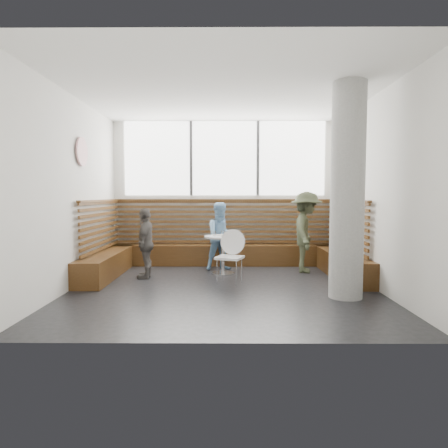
{
  "coord_description": "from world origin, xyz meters",
  "views": [
    {
      "loc": [
        0.05,
        -6.56,
        1.54
      ],
      "look_at": [
        0.0,
        1.0,
        1.0
      ],
      "focal_mm": 32.0,
      "sensor_mm": 36.0,
      "label": 1
    }
  ],
  "objects_px": {
    "cafe_table": "(223,247)",
    "child_left": "(146,243)",
    "cafe_chair": "(229,252)",
    "adult_man": "(306,232)",
    "concrete_column": "(347,192)",
    "child_back": "(222,236)"
  },
  "relations": [
    {
      "from": "adult_man",
      "to": "child_left",
      "type": "distance_m",
      "value": 3.17
    },
    {
      "from": "child_back",
      "to": "child_left",
      "type": "bearing_deg",
      "value": -169.25
    },
    {
      "from": "child_back",
      "to": "child_left",
      "type": "xyz_separation_m",
      "value": [
        -1.41,
        -0.83,
        -0.04
      ]
    },
    {
      "from": "concrete_column",
      "to": "child_left",
      "type": "relative_size",
      "value": 2.45
    },
    {
      "from": "cafe_chair",
      "to": "adult_man",
      "type": "distance_m",
      "value": 1.87
    },
    {
      "from": "child_left",
      "to": "cafe_chair",
      "type": "bearing_deg",
      "value": 74.27
    },
    {
      "from": "concrete_column",
      "to": "cafe_chair",
      "type": "bearing_deg",
      "value": 150.45
    },
    {
      "from": "child_left",
      "to": "concrete_column",
      "type": "bearing_deg",
      "value": 66.31
    },
    {
      "from": "concrete_column",
      "to": "adult_man",
      "type": "relative_size",
      "value": 1.98
    },
    {
      "from": "child_back",
      "to": "concrete_column",
      "type": "bearing_deg",
      "value": -69.59
    },
    {
      "from": "cafe_table",
      "to": "child_left",
      "type": "height_order",
      "value": "child_left"
    },
    {
      "from": "cafe_chair",
      "to": "cafe_table",
      "type": "bearing_deg",
      "value": 117.55
    },
    {
      "from": "cafe_table",
      "to": "child_left",
      "type": "distance_m",
      "value": 1.49
    },
    {
      "from": "cafe_table",
      "to": "cafe_chair",
      "type": "distance_m",
      "value": 0.83
    },
    {
      "from": "concrete_column",
      "to": "cafe_table",
      "type": "height_order",
      "value": "concrete_column"
    },
    {
      "from": "cafe_chair",
      "to": "child_back",
      "type": "distance_m",
      "value": 1.27
    },
    {
      "from": "concrete_column",
      "to": "child_left",
      "type": "distance_m",
      "value": 3.72
    },
    {
      "from": "child_left",
      "to": "child_back",
      "type": "bearing_deg",
      "value": 120.08
    },
    {
      "from": "concrete_column",
      "to": "cafe_chair",
      "type": "xyz_separation_m",
      "value": [
        -1.75,
        0.99,
        -1.05
      ]
    },
    {
      "from": "concrete_column",
      "to": "cafe_table",
      "type": "xyz_separation_m",
      "value": [
        -1.87,
        1.81,
        -1.06
      ]
    },
    {
      "from": "cafe_table",
      "to": "adult_man",
      "type": "distance_m",
      "value": 1.7
    },
    {
      "from": "adult_man",
      "to": "child_back",
      "type": "distance_m",
      "value": 1.72
    }
  ]
}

